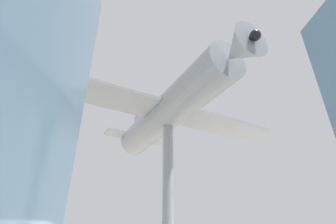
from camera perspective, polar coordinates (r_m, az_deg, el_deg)
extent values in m
cylinder|color=#999EA3|center=(13.79, 0.00, -17.93)|extent=(0.57, 0.57, 7.67)
cylinder|color=#93999E|center=(15.42, 0.00, 0.00)|extent=(5.51, 10.89, 1.99)
cube|color=#93999E|center=(15.42, 0.00, 0.00)|extent=(14.38, 6.96, 0.18)
cube|color=#93999E|center=(19.40, -6.77, -5.52)|extent=(4.70, 2.49, 0.18)
cube|color=#93999E|center=(19.81, -6.61, -2.88)|extent=(0.54, 1.10, 1.88)
cone|color=#93999E|center=(11.37, 15.28, 13.03)|extent=(2.06, 1.88, 1.69)
sphere|color=black|center=(10.95, 18.45, 15.53)|extent=(0.44, 0.44, 0.44)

